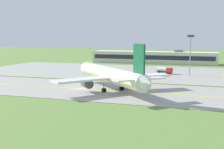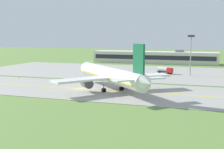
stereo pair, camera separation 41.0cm
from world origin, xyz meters
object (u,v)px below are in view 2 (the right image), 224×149
Objects in this scene: apron_light_mast at (191,50)px; service_truck_baggage at (165,70)px; airplane_lead at (110,75)px; service_truck_fuel at (98,68)px.

service_truck_baggage is at bearing 167.73° from apron_light_mast.
airplane_lead reaches higher than service_truck_baggage.
airplane_lead is 5.15× the size of service_truck_fuel.
service_truck_baggage is at bearing 78.32° from airplane_lead.
apron_light_mast reaches higher than service_truck_baggage.
airplane_lead is 2.14× the size of apron_light_mast.
apron_light_mast is at bearing 64.92° from airplane_lead.
airplane_lead is 4.97× the size of service_truck_baggage.
service_truck_fuel is at bearing 177.01° from apron_light_mast.
service_truck_baggage reaches higher than service_truck_fuel.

